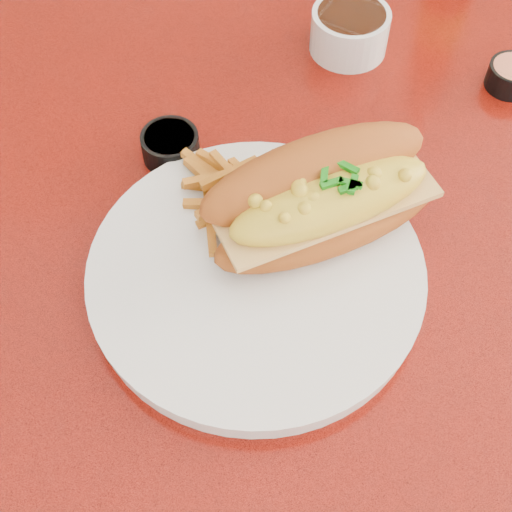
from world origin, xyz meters
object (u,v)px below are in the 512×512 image
object	(u,v)px
dinner_plate	(256,274)
mac_hoagie	(324,197)
booth_bench_far	(215,37)
gravy_ramekin	(350,30)
fork	(308,218)
sauce_cup_right	(512,75)
sauce_cup_left	(170,145)
diner_table	(367,243)

from	to	relation	value
dinner_plate	mac_hoagie	distance (m)	0.09
booth_bench_far	gravy_ramekin	world-z (taller)	booth_bench_far
booth_bench_far	fork	bearing A→B (deg)	-97.07
sauce_cup_right	gravy_ramekin	bearing A→B (deg)	144.54
mac_hoagie	fork	xyz separation A→B (m)	(-0.01, 0.01, -0.04)
mac_hoagie	gravy_ramekin	size ratio (longest dim) A/B	2.03
sauce_cup_left	sauce_cup_right	bearing A→B (deg)	-0.06
fork	mac_hoagie	bearing A→B (deg)	-170.88
booth_bench_far	gravy_ramekin	bearing A→B (deg)	-88.68
booth_bench_far	mac_hoagie	size ratio (longest dim) A/B	5.31
diner_table	sauce_cup_right	xyz separation A→B (m)	(0.16, 0.05, 0.18)
booth_bench_far	dinner_plate	size ratio (longest dim) A/B	3.91
fork	diner_table	bearing A→B (deg)	-81.78
mac_hoagie	gravy_ramekin	bearing A→B (deg)	56.00
fork	dinner_plate	bearing A→B (deg)	97.70
sauce_cup_right	diner_table	bearing A→B (deg)	-161.94
fork	sauce_cup_left	xyz separation A→B (m)	(-0.10, 0.13, -0.00)
mac_hoagie	sauce_cup_right	xyz separation A→B (m)	(0.26, 0.14, -0.05)
fork	sauce_cup_right	distance (m)	0.30
sauce_cup_right	dinner_plate	bearing A→B (deg)	-153.47
booth_bench_far	sauce_cup_right	size ratio (longest dim) A/B	18.40
diner_table	sauce_cup_right	size ratio (longest dim) A/B	18.86
dinner_plate	sauce_cup_right	distance (m)	0.37
sauce_cup_left	diner_table	bearing A→B (deg)	-14.22
diner_table	dinner_plate	bearing A→B (deg)	-146.41
fork	gravy_ramekin	bearing A→B (deg)	-53.85
diner_table	mac_hoagie	distance (m)	0.26
fork	gravy_ramekin	distance (m)	0.26
dinner_plate	fork	xyz separation A→B (m)	(0.06, 0.04, 0.01)
dinner_plate	mac_hoagie	xyz separation A→B (m)	(0.07, 0.03, 0.05)
gravy_ramekin	booth_bench_far	bearing A→B (deg)	91.32
dinner_plate	booth_bench_far	bearing A→B (deg)	79.54
diner_table	mac_hoagie	world-z (taller)	mac_hoagie
booth_bench_far	fork	world-z (taller)	booth_bench_far
mac_hoagie	sauce_cup_left	size ratio (longest dim) A/B	2.99
gravy_ramekin	sauce_cup_left	world-z (taller)	gravy_ramekin
dinner_plate	gravy_ramekin	xyz separation A→B (m)	(0.19, 0.27, 0.01)
booth_bench_far	gravy_ramekin	size ratio (longest dim) A/B	10.75
gravy_ramekin	sauce_cup_left	bearing A→B (deg)	-155.12
gravy_ramekin	sauce_cup_left	distance (m)	0.25
diner_table	dinner_plate	distance (m)	0.27
diner_table	booth_bench_far	size ratio (longest dim) A/B	1.03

